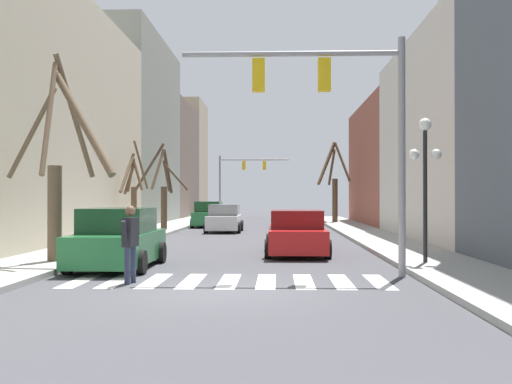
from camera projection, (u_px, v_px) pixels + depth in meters
ground_plane at (223, 292)px, 12.79m from camera, size 240.00×240.00×0.00m
sidewalk_right at (503, 290)px, 12.59m from camera, size 2.64×90.00×0.15m
building_row_left at (106, 135)px, 39.82m from camera, size 6.00×65.58×13.67m
building_row_right at (484, 119)px, 26.16m from camera, size 6.00×43.91×13.65m
crosswalk_stripes at (229, 281)px, 14.41m from camera, size 7.65×2.60×0.01m
traffic_signal_near at (339, 105)px, 15.29m from camera, size 5.71×0.28×6.11m
traffic_signal_far at (240, 173)px, 57.62m from camera, size 6.71×0.28×6.02m
street_lamp_right_corner at (425, 160)px, 17.23m from camera, size 0.95×0.36×4.16m
car_parked_left_far at (296, 233)px, 21.15m from camera, size 2.18×4.85×1.56m
car_driving_toward_lane at (118, 240)px, 17.07m from camera, size 2.18×4.40×1.71m
car_parked_left_near at (224, 219)px, 34.52m from camera, size 2.04×4.11×1.60m
car_driving_away_lane at (209, 215)px, 40.30m from camera, size 2.05×4.31×1.73m
pedestrian_on_left_sidewalk at (130, 237)px, 14.02m from camera, size 0.33×0.79×1.83m
street_tree_right_near at (333, 182)px, 44.95m from camera, size 2.57×4.57×6.06m
street_tree_left_mid at (133, 192)px, 30.97m from camera, size 1.37×3.02×4.83m
street_tree_left_far at (61, 170)px, 17.54m from camera, size 3.65×3.28×6.17m
street_tree_right_mid at (163, 189)px, 34.88m from camera, size 3.30×2.77×5.05m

